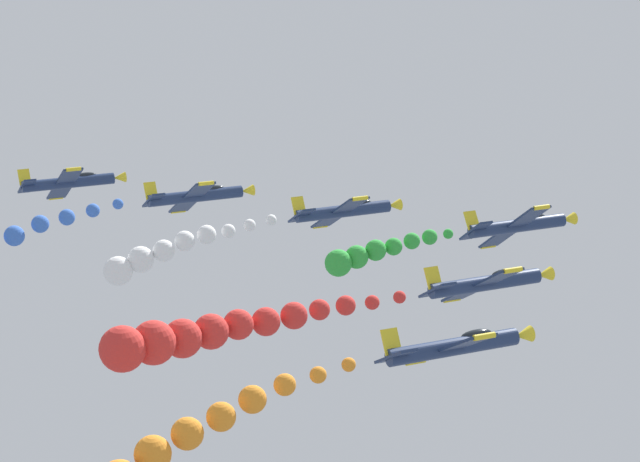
# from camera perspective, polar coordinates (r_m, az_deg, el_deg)

# --- Properties ---
(airplane_lead) EXTENTS (8.09, 10.35, 5.71)m
(airplane_lead) POSITION_cam_1_polar(r_m,az_deg,el_deg) (105.98, 8.96, 0.26)
(airplane_lead) COLOR navy
(smoke_trail_lead) EXTENTS (2.14, 11.38, 2.74)m
(smoke_trail_lead) POSITION_cam_1_polar(r_m,az_deg,el_deg) (99.16, 2.22, -1.03)
(smoke_trail_lead) COLOR green
(airplane_left_inner) EXTENTS (8.55, 10.35, 4.92)m
(airplane_left_inner) POSITION_cam_1_polar(r_m,az_deg,el_deg) (111.64, 1.13, 0.92)
(airplane_left_inner) COLOR navy
(smoke_trail_left_inner) EXTENTS (2.45, 15.28, 4.60)m
(smoke_trail_left_inner) POSITION_cam_1_polar(r_m,az_deg,el_deg) (106.05, -7.34, -1.06)
(smoke_trail_left_inner) COLOR white
(airplane_right_inner) EXTENTS (8.48, 10.35, 5.06)m
(airplane_right_inner) POSITION_cam_1_polar(r_m,az_deg,el_deg) (92.45, 7.55, -2.32)
(airplane_right_inner) COLOR navy
(smoke_trail_right_inner) EXTENTS (6.42, 23.12, 3.28)m
(smoke_trail_right_inner) POSITION_cam_1_polar(r_m,az_deg,el_deg) (80.00, -5.51, -4.65)
(smoke_trail_right_inner) COLOR red
(airplane_left_outer) EXTENTS (8.55, 10.35, 4.92)m
(airplane_left_outer) POSITION_cam_1_polar(r_m,az_deg,el_deg) (116.66, -5.55, 1.59)
(airplane_left_outer) COLOR navy
(airplane_right_outer) EXTENTS (8.55, 10.35, 4.92)m
(airplane_right_outer) POSITION_cam_1_polar(r_m,az_deg,el_deg) (78.79, 6.13, -5.18)
(airplane_right_outer) COLOR navy
(smoke_trail_right_outer) EXTENTS (4.57, 18.73, 5.81)m
(smoke_trail_right_outer) POSITION_cam_1_polar(r_m,az_deg,el_deg) (70.69, -7.41, -10.13)
(smoke_trail_right_outer) COLOR orange
(airplane_trailing) EXTENTS (8.48, 10.35, 5.05)m
(airplane_trailing) POSITION_cam_1_polar(r_m,az_deg,el_deg) (125.12, -11.19, 2.17)
(airplane_trailing) COLOR navy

